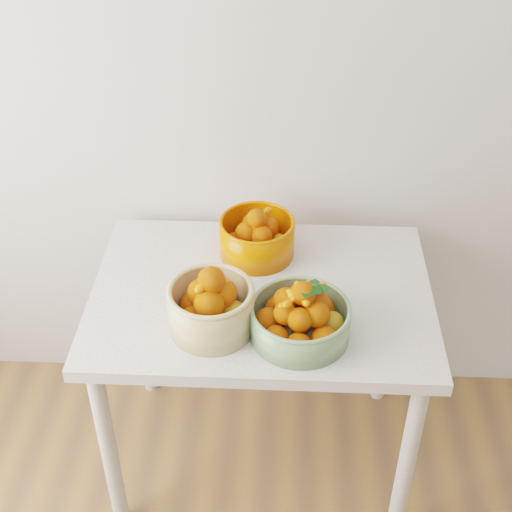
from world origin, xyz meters
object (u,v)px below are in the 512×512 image
object	(u,v)px
bowl_orange	(257,237)
bowl_green	(300,318)
table	(261,315)
bowl_cream	(211,307)

from	to	relation	value
bowl_orange	bowl_green	bearing A→B (deg)	-69.69
bowl_green	bowl_orange	xyz separation A→B (m)	(-0.13, 0.36, 0.00)
table	bowl_green	distance (m)	0.26
table	bowl_orange	world-z (taller)	bowl_orange
table	bowl_orange	size ratio (longest dim) A/B	3.37
table	bowl_green	bearing A→B (deg)	-58.36
table	bowl_cream	world-z (taller)	bowl_cream
bowl_cream	bowl_orange	xyz separation A→B (m)	(0.11, 0.34, -0.01)
bowl_cream	bowl_green	size ratio (longest dim) A/B	0.71
table	bowl_green	xyz separation A→B (m)	(0.11, -0.18, 0.16)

